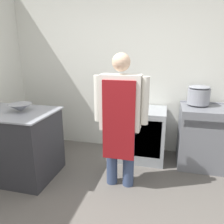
{
  "coord_description": "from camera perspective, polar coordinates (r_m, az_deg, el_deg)",
  "views": [
    {
      "loc": [
        0.74,
        -1.45,
        1.68
      ],
      "look_at": [
        0.08,
        1.18,
        0.91
      ],
      "focal_mm": 35.0,
      "sensor_mm": 36.0,
      "label": 1
    }
  ],
  "objects": [
    {
      "name": "stock_pot",
      "position": [
        3.44,
        21.72,
        4.23
      ],
      "size": [
        0.32,
        0.32,
        0.28
      ],
      "color": "gray",
      "rests_on": "stove"
    },
    {
      "name": "fridge_unit",
      "position": [
        3.51,
        8.04,
        -5.66
      ],
      "size": [
        0.69,
        0.63,
        0.81
      ],
      "color": "#93999E",
      "rests_on": "ground_plane"
    },
    {
      "name": "prep_counter",
      "position": [
        3.3,
        -24.56,
        -7.47
      ],
      "size": [
        1.2,
        0.79,
        0.91
      ],
      "color": "#2D2D33",
      "rests_on": "ground_plane"
    },
    {
      "name": "wall_back",
      "position": [
        3.71,
        2.5,
        10.68
      ],
      "size": [
        8.0,
        0.05,
        2.7
      ],
      "color": "silver",
      "rests_on": "ground_plane"
    },
    {
      "name": "person_cook",
      "position": [
        2.6,
        2.24,
        -0.65
      ],
      "size": [
        0.65,
        0.24,
        1.66
      ],
      "color": "#38476B",
      "rests_on": "ground_plane"
    },
    {
      "name": "mixing_bowl",
      "position": [
        3.08,
        -22.86,
        1.07
      ],
      "size": [
        0.31,
        0.31,
        0.1
      ],
      "color": "gray",
      "rests_on": "prep_counter"
    },
    {
      "name": "stove",
      "position": [
        3.53,
        24.1,
        -6.04
      ],
      "size": [
        0.87,
        0.61,
        0.92
      ],
      "color": "slate",
      "rests_on": "ground_plane"
    }
  ]
}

